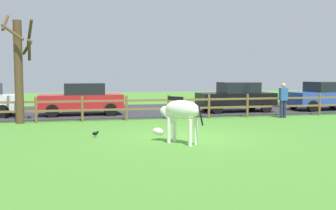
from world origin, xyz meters
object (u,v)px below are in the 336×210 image
(parked_car_red, at_px, (82,99))
(visitor_near_fence, at_px, (283,99))
(parked_car_blue, at_px, (324,95))
(zebra, at_px, (180,113))
(bare_tree, at_px, (19,67))
(crow_on_grass, at_px, (95,133))
(parked_car_black, at_px, (236,97))

(parked_car_red, height_order, visitor_near_fence, visitor_near_fence)
(parked_car_blue, xyz_separation_m, visitor_near_fence, (-4.01, -2.78, 0.06))
(zebra, bearing_deg, bare_tree, 131.72)
(bare_tree, bearing_deg, crow_on_grass, -55.58)
(zebra, height_order, parked_car_black, parked_car_black)
(parked_car_black, bearing_deg, bare_tree, -167.65)
(parked_car_black, xyz_separation_m, visitor_near_fence, (1.20, -2.80, 0.06))
(bare_tree, xyz_separation_m, parked_car_blue, (15.75, 2.29, -1.49))
(crow_on_grass, distance_m, parked_car_blue, 14.42)
(bare_tree, distance_m, zebra, 8.16)
(bare_tree, xyz_separation_m, zebra, (5.35, -6.00, -1.41))
(parked_car_black, distance_m, parked_car_blue, 5.21)
(zebra, bearing_deg, visitor_near_fence, 40.74)
(crow_on_grass, bearing_deg, zebra, -35.63)
(bare_tree, bearing_deg, parked_car_black, 12.35)
(parked_car_black, bearing_deg, parked_car_red, 178.86)
(crow_on_grass, height_order, parked_car_black, parked_car_black)
(crow_on_grass, relative_size, visitor_near_fence, 0.13)
(zebra, distance_m, parked_car_red, 8.92)
(parked_car_red, xyz_separation_m, visitor_near_fence, (9.20, -2.96, 0.06))
(bare_tree, relative_size, visitor_near_fence, 2.76)
(zebra, distance_m, parked_car_blue, 13.30)
(parked_car_black, bearing_deg, parked_car_blue, -0.23)
(parked_car_black, bearing_deg, crow_on_grass, -139.30)
(bare_tree, height_order, parked_car_red, bare_tree)
(bare_tree, xyz_separation_m, visitor_near_fence, (11.74, -0.49, -1.43))
(crow_on_grass, relative_size, parked_car_red, 0.05)
(bare_tree, relative_size, parked_car_black, 1.12)
(parked_car_red, relative_size, visitor_near_fence, 2.47)
(bare_tree, bearing_deg, parked_car_blue, 8.26)
(parked_car_red, distance_m, parked_car_blue, 13.21)
(zebra, xyz_separation_m, visitor_near_fence, (6.39, 5.51, -0.02))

